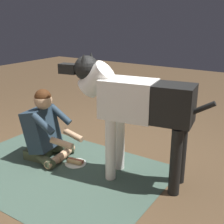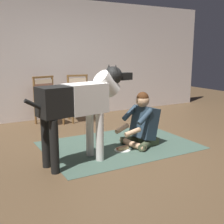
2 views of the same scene
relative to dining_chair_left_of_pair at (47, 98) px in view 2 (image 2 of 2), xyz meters
The scene contains 8 objects.
ground_plane 2.43m from the dining_chair_left_of_pair, 78.41° to the right, with size 13.64×13.64×0.00m, color brown.
back_wall 1.02m from the dining_chair_left_of_pair, 45.88° to the left, with size 7.88×0.10×2.60m, color silver.
area_rug 2.10m from the dining_chair_left_of_pair, 73.12° to the right, with size 2.34×1.63×0.01m, color #3D5447.
dining_chair_left_of_pair is the anchor object (origin of this frame).
dining_chair_right_of_pair 0.71m from the dining_chair_left_of_pair, ahead, with size 0.53×0.53×0.98m.
person_sitting_on_floor 2.31m from the dining_chair_left_of_pair, 66.57° to the right, with size 0.71×0.57×0.86m.
large_dog 2.31m from the dining_chair_left_of_pair, 94.79° to the right, with size 1.61×0.48×1.30m.
hot_dog_on_plate 2.29m from the dining_chair_left_of_pair, 76.69° to the right, with size 0.25×0.25×0.06m.
Camera 2 is at (-2.10, -3.38, 1.48)m, focal length 45.70 mm.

